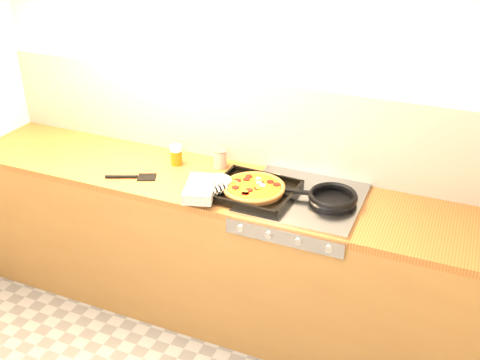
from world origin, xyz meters
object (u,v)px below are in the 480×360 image
at_px(pizza_on_tray, 240,188).
at_px(juice_glass, 176,155).
at_px(frying_pan, 332,197).
at_px(tomato_can, 220,159).

relative_size(pizza_on_tray, juice_glass, 4.83).
distance_m(pizza_on_tray, juice_glass, 0.52).
bearing_deg(frying_pan, tomato_can, 167.38).
xyz_separation_m(pizza_on_tray, tomato_can, (-0.23, 0.26, 0.01)).
bearing_deg(frying_pan, pizza_on_tray, -167.51).
xyz_separation_m(pizza_on_tray, frying_pan, (0.47, 0.10, -0.01)).
bearing_deg(tomato_can, frying_pan, -12.62).
distance_m(pizza_on_tray, tomato_can, 0.35).
height_order(frying_pan, juice_glass, juice_glass).
bearing_deg(juice_glass, tomato_can, 14.47).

